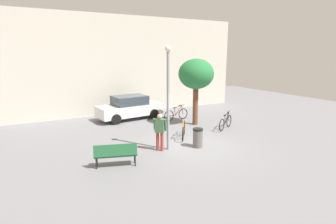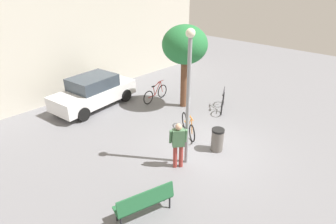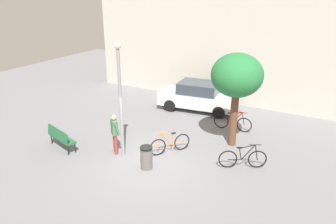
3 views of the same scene
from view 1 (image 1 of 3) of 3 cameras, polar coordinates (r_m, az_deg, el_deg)
name	(u,v)px [view 1 (image 1 of 3)]	position (r m, az deg, el deg)	size (l,w,h in m)	color
ground_plane	(192,145)	(12.63, 5.10, -7.11)	(36.00, 36.00, 0.00)	slate
building_facade	(126,65)	(20.24, -9.00, 9.98)	(17.33, 2.00, 6.85)	beige
lamppost	(168,89)	(11.41, 0.02, 4.93)	(0.28, 0.28, 4.57)	gray
person_by_lamppost	(160,130)	(11.62, -1.79, -3.81)	(0.60, 0.56, 1.67)	#9E3833
park_bench	(116,153)	(10.29, -11.21, -8.68)	(1.67, 0.91, 0.92)	#236038
plaza_tree	(196,75)	(15.80, 6.07, 7.96)	(2.09, 2.09, 3.96)	brown
bicycle_black	(226,122)	(15.49, 12.29, -2.21)	(1.61, 0.92, 0.97)	black
bicycle_red	(176,114)	(17.19, 1.79, -0.50)	(1.81, 0.19, 0.97)	black
bicycle_orange	(184,130)	(13.60, 3.38, -3.97)	(1.06, 1.52, 0.97)	black
parked_car_white	(130,107)	(17.61, -8.22, 0.99)	(4.38, 2.22, 1.55)	silver
trash_bin	(198,138)	(12.28, 6.42, -5.52)	(0.47, 0.47, 0.89)	#66605B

